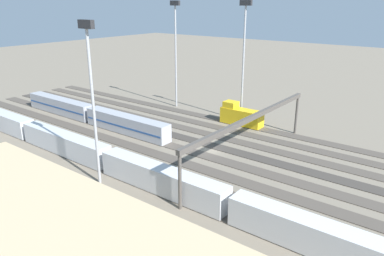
{
  "coord_description": "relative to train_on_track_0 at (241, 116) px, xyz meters",
  "views": [
    {
      "loc": [
        -37.71,
        54.33,
        27.16
      ],
      "look_at": [
        6.41,
        -2.91,
        2.5
      ],
      "focal_mm": 34.88,
      "sensor_mm": 36.0,
      "label": 1
    }
  ],
  "objects": [
    {
      "name": "ground_plane",
      "position": [
        -3.52,
        17.5,
        -2.16
      ],
      "size": [
        400.0,
        400.0,
        0.0
      ],
      "primitive_type": "plane",
      "color": "#756B5B"
    },
    {
      "name": "track_bed_0",
      "position": [
        -3.52,
        -0.0,
        -2.1
      ],
      "size": [
        140.0,
        2.8,
        0.12
      ],
      "primitive_type": "cube",
      "color": "#4C443D",
      "rests_on": "ground_plane"
    },
    {
      "name": "track_bed_1",
      "position": [
        -3.52,
        5.0,
        -2.1
      ],
      "size": [
        140.0,
        2.8,
        0.12
      ],
      "primitive_type": "cube",
      "color": "#4C443D",
      "rests_on": "ground_plane"
    },
    {
      "name": "track_bed_2",
      "position": [
        -3.52,
        10.0,
        -2.1
      ],
      "size": [
        140.0,
        2.8,
        0.12
      ],
      "primitive_type": "cube",
      "color": "#4C443D",
      "rests_on": "ground_plane"
    },
    {
      "name": "track_bed_3",
      "position": [
        -3.52,
        15.0,
        -2.1
      ],
      "size": [
        140.0,
        2.8,
        0.12
      ],
      "primitive_type": "cube",
      "color": "#3D3833",
      "rests_on": "ground_plane"
    },
    {
      "name": "track_bed_4",
      "position": [
        -3.52,
        20.0,
        -2.1
      ],
      "size": [
        140.0,
        2.8,
        0.12
      ],
      "primitive_type": "cube",
      "color": "#4C443D",
      "rests_on": "ground_plane"
    },
    {
      "name": "track_bed_5",
      "position": [
        -3.52,
        25.0,
        -2.1
      ],
      "size": [
        140.0,
        2.8,
        0.12
      ],
      "primitive_type": "cube",
      "color": "#4C443D",
      "rests_on": "ground_plane"
    },
    {
      "name": "track_bed_6",
      "position": [
        -3.52,
        30.0,
        -2.1
      ],
      "size": [
        140.0,
        2.8,
        0.12
      ],
      "primitive_type": "cube",
      "color": "#4C443D",
      "rests_on": "ground_plane"
    },
    {
      "name": "track_bed_7",
      "position": [
        -3.52,
        35.0,
        -2.1
      ],
      "size": [
        140.0,
        2.8,
        0.12
      ],
      "primitive_type": "cube",
      "color": "#4C443D",
      "rests_on": "ground_plane"
    },
    {
      "name": "train_on_track_0",
      "position": [
        0.0,
        0.0,
        0.0
      ],
      "size": [
        10.0,
        3.0,
        5.0
      ],
      "color": "gold",
      "rests_on": "ground_plane"
    },
    {
      "name": "train_on_track_4",
      "position": [
        28.66,
        20.0,
        -0.15
      ],
      "size": [
        47.2,
        3.06,
        3.8
      ],
      "color": "#A8AAB2",
      "rests_on": "ground_plane"
    },
    {
      "name": "train_on_track_7",
      "position": [
        -7.04,
        35.0,
        -0.14
      ],
      "size": [
        119.8,
        3.0,
        3.8
      ],
      "color": "silver",
      "rests_on": "ground_plane"
    },
    {
      "name": "light_mast_0",
      "position": [
        1.59,
        -2.93,
        15.29
      ],
      "size": [
        2.8,
        0.7,
        27.42
      ],
      "color": "#9EA0A5",
      "rests_on": "ground_plane"
    },
    {
      "name": "light_mast_1",
      "position": [
        2.59,
        38.79,
        13.83
      ],
      "size": [
        2.8,
        0.7,
        24.76
      ],
      "color": "#9EA0A5",
      "rests_on": "ground_plane"
    },
    {
      "name": "light_mast_2",
      "position": [
        21.94,
        -3.18,
        15.23
      ],
      "size": [
        2.8,
        0.7,
        27.3
      ],
      "color": "#9EA0A5",
      "rests_on": "ground_plane"
    },
    {
      "name": "signal_gantry",
      "position": [
        -12.4,
        17.5,
        5.58
      ],
      "size": [
        0.7,
        40.0,
        8.8
      ],
      "color": "#4C4742",
      "rests_on": "ground_plane"
    }
  ]
}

